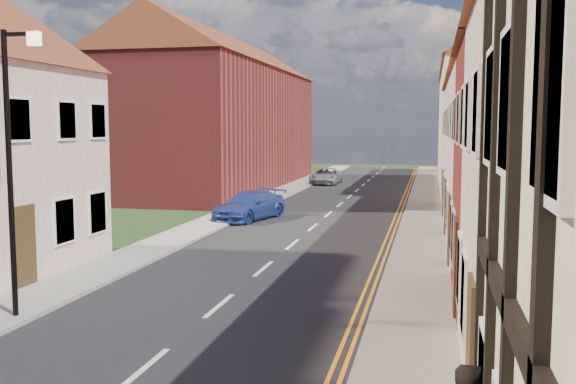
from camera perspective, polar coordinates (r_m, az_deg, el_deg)
name	(u,v)px	position (r m, az deg, el deg)	size (l,w,h in m)	color
road	(292,245)	(22.68, 0.40, -4.69)	(7.00, 90.00, 0.02)	black
pavement_left	(176,238)	(23.97, -9.96, -4.08)	(1.80, 90.00, 0.12)	gray
pavement_right	(420,248)	(22.17, 11.62, -4.92)	(1.80, 90.00, 0.12)	gray
cottage_r_white_far	(556,118)	(26.49, 22.71, 6.09)	(8.30, 5.20, 9.00)	silver
cottage_r_cream_far	(534,120)	(31.82, 21.02, 6.01)	(8.30, 6.00, 9.00)	silver
block_right_far	(500,110)	(47.03, 18.35, 6.90)	(8.30, 24.20, 10.50)	white
block_left_far	(221,110)	(44.10, -5.97, 7.26)	(8.30, 24.20, 10.50)	maroon
lamppost	(13,156)	(14.57, -23.28, 2.98)	(0.88, 0.15, 6.00)	black
car_far	(249,206)	(28.78, -3.45, -1.22)	(1.77, 4.34, 1.26)	navy
car_distant	(326,176)	(46.78, 3.38, 1.42)	(1.93, 4.19, 1.16)	#9B9BA2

